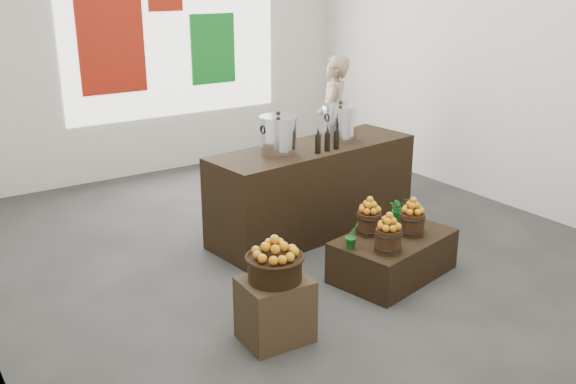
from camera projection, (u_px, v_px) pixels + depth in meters
ground at (297, 251)px, 6.68m from camera, size 7.00×7.00×0.00m
back_wall at (152, 31)px, 8.78m from camera, size 6.00×0.04×4.00m
back_opening at (173, 30)px, 8.92m from camera, size 3.20×0.02×2.40m
deco_red_left at (111, 41)px, 8.47m from camera, size 0.90×0.04×1.40m
deco_green_right at (213, 49)px, 9.32m from camera, size 0.70×0.04×1.00m
crate at (275, 310)px, 5.00m from camera, size 0.54×0.45×0.52m
wicker_basket at (275, 268)px, 4.89m from camera, size 0.42×0.42×0.19m
apples_in_basket at (275, 247)px, 4.83m from camera, size 0.32×0.32×0.17m
display_table at (393, 256)px, 6.10m from camera, size 1.28×0.94×0.40m
apple_bucket_front_left at (388, 240)px, 5.67m from camera, size 0.23×0.23×0.21m
apples_in_bucket_front_left at (389, 221)px, 5.61m from camera, size 0.17×0.17×0.16m
apple_bucket_front_right at (412, 224)px, 6.04m from camera, size 0.23×0.23×0.21m
apples_in_bucket_front_right at (413, 205)px, 5.98m from camera, size 0.17×0.17×0.16m
apple_bucket_rear at (369, 223)px, 6.06m from camera, size 0.23×0.23×0.21m
apples_in_bucket_rear at (370, 205)px, 6.00m from camera, size 0.17×0.17×0.16m
herb_garnish_right at (400, 208)px, 6.38m from camera, size 0.25×0.22×0.25m
herb_garnish_left at (352, 235)px, 5.74m from camera, size 0.14×0.12×0.24m
counter at (313, 189)px, 7.05m from camera, size 2.48×1.02×0.99m
stock_pot_left at (278, 136)px, 6.53m from camera, size 0.37×0.37×0.37m
stock_pot_center at (340, 124)px, 7.06m from camera, size 0.37×0.37×0.37m
oil_cruets at (330, 138)px, 6.67m from camera, size 0.27×0.09×0.27m
shopper at (333, 120)px, 8.66m from camera, size 0.74×0.74×1.73m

